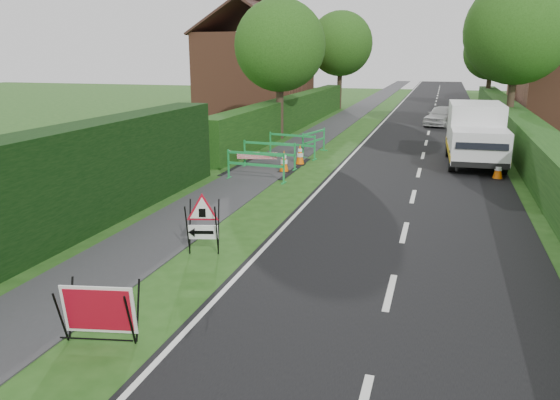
# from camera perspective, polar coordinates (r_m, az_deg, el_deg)

# --- Properties ---
(ground) EXTENTS (120.00, 120.00, 0.00)m
(ground) POSITION_cam_1_polar(r_m,az_deg,el_deg) (9.62, -4.42, -10.29)
(ground) COLOR #214B15
(ground) RESTS_ON ground
(road_surface) EXTENTS (6.00, 90.00, 0.02)m
(road_surface) POSITION_cam_1_polar(r_m,az_deg,el_deg) (43.30, 15.80, 9.05)
(road_surface) COLOR black
(road_surface) RESTS_ON ground
(footpath) EXTENTS (2.00, 90.00, 0.02)m
(footpath) POSITION_cam_1_polar(r_m,az_deg,el_deg) (43.73, 8.50, 9.50)
(footpath) COLOR #2D2D30
(footpath) RESTS_ON ground
(hedge_west_near) EXTENTS (1.10, 18.00, 2.50)m
(hedge_west_near) POSITION_cam_1_polar(r_m,az_deg,el_deg) (12.21, -27.05, -6.34)
(hedge_west_near) COLOR black
(hedge_west_near) RESTS_ON ground
(hedge_west_far) EXTENTS (1.00, 24.00, 1.80)m
(hedge_west_far) POSITION_cam_1_polar(r_m,az_deg,el_deg) (31.46, 1.38, 7.53)
(hedge_west_far) COLOR #14380F
(hedge_west_far) RESTS_ON ground
(hedge_east) EXTENTS (1.20, 50.00, 1.50)m
(hedge_east) POSITION_cam_1_polar(r_m,az_deg,el_deg) (24.67, 24.14, 4.14)
(hedge_east) COLOR #14380F
(hedge_east) RESTS_ON ground
(house_west) EXTENTS (7.50, 7.40, 7.88)m
(house_west) POSITION_cam_1_polar(r_m,az_deg,el_deg) (40.33, -2.57, 13.31)
(house_west) COLOR brown
(house_west) RESTS_ON ground
(house_east_b) EXTENTS (7.50, 7.40, 7.88)m
(house_east_b) POSITION_cam_1_polar(r_m,az_deg,el_deg) (50.89, 27.20, 12.07)
(house_east_b) COLOR brown
(house_east_b) RESTS_ON ground
(tree_nw) EXTENTS (4.40, 4.40, 6.70)m
(tree_nw) POSITION_cam_1_polar(r_m,az_deg,el_deg) (27.23, -0.01, 15.83)
(tree_nw) COLOR #2D2116
(tree_nw) RESTS_ON ground
(tree_ne) EXTENTS (5.20, 5.20, 7.79)m
(tree_ne) POSITION_cam_1_polar(r_m,az_deg,el_deg) (30.29, 23.63, 15.86)
(tree_ne) COLOR #2D2116
(tree_ne) RESTS_ON ground
(tree_fw) EXTENTS (4.80, 4.80, 7.24)m
(tree_fw) POSITION_cam_1_polar(r_m,az_deg,el_deg) (42.82, 6.35, 15.92)
(tree_fw) COLOR #2D2116
(tree_fw) RESTS_ON ground
(tree_fe) EXTENTS (4.20, 4.20, 6.33)m
(tree_fe) POSITION_cam_1_polar(r_m,az_deg,el_deg) (46.21, 21.25, 14.20)
(tree_fe) COLOR #2D2116
(tree_fe) RESTS_ON ground
(red_rect_sign) EXTENTS (1.16, 0.84, 0.90)m
(red_rect_sign) POSITION_cam_1_polar(r_m,az_deg,el_deg) (8.45, -18.41, -10.93)
(red_rect_sign) COLOR black
(red_rect_sign) RESTS_ON ground
(triangle_sign) EXTENTS (0.94, 0.94, 1.12)m
(triangle_sign) POSITION_cam_1_polar(r_m,az_deg,el_deg) (11.44, -8.27, -2.02)
(triangle_sign) COLOR black
(triangle_sign) RESTS_ON ground
(works_van) EXTENTS (2.12, 5.04, 2.27)m
(works_van) POSITION_cam_1_polar(r_m,az_deg,el_deg) (22.15, 19.77, 6.62)
(works_van) COLOR silver
(works_van) RESTS_ON ground
(traffic_cone_0) EXTENTS (0.38, 0.38, 0.79)m
(traffic_cone_0) POSITION_cam_1_polar(r_m,az_deg,el_deg) (19.80, 21.85, 3.14)
(traffic_cone_0) COLOR black
(traffic_cone_0) RESTS_ON ground
(traffic_cone_1) EXTENTS (0.38, 0.38, 0.79)m
(traffic_cone_1) POSITION_cam_1_polar(r_m,az_deg,el_deg) (22.09, 21.50, 4.31)
(traffic_cone_1) COLOR black
(traffic_cone_1) RESTS_ON ground
(traffic_cone_2) EXTENTS (0.38, 0.38, 0.79)m
(traffic_cone_2) POSITION_cam_1_polar(r_m,az_deg,el_deg) (24.18, 19.62, 5.33)
(traffic_cone_2) COLOR black
(traffic_cone_2) RESTS_ON ground
(traffic_cone_3) EXTENTS (0.38, 0.38, 0.79)m
(traffic_cone_3) POSITION_cam_1_polar(r_m,az_deg,el_deg) (19.53, 0.42, 4.07)
(traffic_cone_3) COLOR black
(traffic_cone_3) RESTS_ON ground
(traffic_cone_4) EXTENTS (0.38, 0.38, 0.79)m
(traffic_cone_4) POSITION_cam_1_polar(r_m,az_deg,el_deg) (20.87, 2.10, 4.77)
(traffic_cone_4) COLOR black
(traffic_cone_4) RESTS_ON ground
(ped_barrier_0) EXTENTS (2.08, 0.51, 1.00)m
(ped_barrier_0) POSITION_cam_1_polar(r_m,az_deg,el_deg) (18.11, -2.57, 3.95)
(ped_barrier_0) COLOR green
(ped_barrier_0) RESTS_ON ground
(ped_barrier_1) EXTENTS (2.08, 0.51, 1.00)m
(ped_barrier_1) POSITION_cam_1_polar(r_m,az_deg,el_deg) (20.15, -1.13, 5.10)
(ped_barrier_1) COLOR green
(ped_barrier_1) RESTS_ON ground
(ped_barrier_2) EXTENTS (2.09, 0.73, 1.00)m
(ped_barrier_2) POSITION_cam_1_polar(r_m,az_deg,el_deg) (22.20, 1.27, 6.02)
(ped_barrier_2) COLOR green
(ped_barrier_2) RESTS_ON ground
(ped_barrier_3) EXTENTS (0.81, 2.09, 1.00)m
(ped_barrier_3) POSITION_cam_1_polar(r_m,az_deg,el_deg) (23.11, 3.56, 6.36)
(ped_barrier_3) COLOR green
(ped_barrier_3) RESTS_ON ground
(redwhite_plank) EXTENTS (1.47, 0.40, 0.25)m
(redwhite_plank) POSITION_cam_1_polar(r_m,az_deg,el_deg) (20.41, -2.40, 3.42)
(redwhite_plank) COLOR red
(redwhite_plank) RESTS_ON ground
(hatchback_car) EXTENTS (2.24, 3.69, 1.18)m
(hatchback_car) POSITION_cam_1_polar(r_m,az_deg,el_deg) (33.81, 16.54, 8.45)
(hatchback_car) COLOR silver
(hatchback_car) RESTS_ON ground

